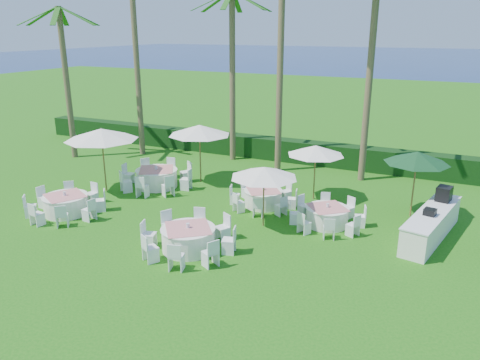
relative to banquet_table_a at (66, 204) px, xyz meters
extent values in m
plane|color=#186210|center=(5.44, -0.65, -0.41)|extent=(120.00, 120.00, 0.00)
cube|color=black|center=(5.44, 11.35, 0.19)|extent=(34.00, 1.00, 1.20)
plane|color=#07204F|center=(5.44, 101.35, -0.41)|extent=(260.00, 260.00, 0.00)
cylinder|color=white|center=(0.00, 0.00, -0.04)|extent=(1.71, 1.71, 0.74)
cylinder|color=white|center=(0.00, 0.00, 0.34)|extent=(1.78, 1.78, 0.03)
cube|color=#DC7E7C|center=(0.00, 0.00, 0.37)|extent=(1.88, 1.88, 0.01)
cylinder|color=silver|center=(0.00, 0.00, 0.45)|extent=(0.12, 0.12, 0.16)
cube|color=white|center=(1.05, 0.83, 0.03)|extent=(0.58, 0.58, 0.89)
cube|color=white|center=(0.15, 1.33, 0.03)|extent=(0.46, 0.46, 0.89)
cube|color=white|center=(-0.83, 1.05, 0.03)|extent=(0.58, 0.58, 0.89)
cube|color=white|center=(-1.33, 0.15, 0.03)|extent=(0.46, 0.46, 0.89)
cube|color=white|center=(-1.05, -0.83, 0.03)|extent=(0.58, 0.58, 0.89)
cube|color=white|center=(-0.15, -1.33, 0.03)|extent=(0.46, 0.46, 0.89)
cube|color=white|center=(0.83, -1.05, 0.03)|extent=(0.58, 0.58, 0.89)
cube|color=white|center=(1.33, -0.15, 0.03)|extent=(0.46, 0.46, 0.89)
cylinder|color=white|center=(6.17, -0.73, -0.03)|extent=(1.78, 1.78, 0.77)
cylinder|color=white|center=(6.17, -0.73, 0.37)|extent=(1.85, 1.85, 0.03)
cube|color=#DC7E7C|center=(6.17, -0.73, 0.40)|extent=(2.02, 2.02, 0.01)
cylinder|color=silver|center=(6.17, -0.73, 0.48)|extent=(0.12, 0.12, 0.16)
cube|color=white|center=(7.51, -0.36, 0.05)|extent=(0.53, 0.53, 0.93)
cube|color=white|center=(6.86, 0.48, 0.05)|extent=(0.59, 0.59, 0.93)
cube|color=white|center=(5.80, 0.61, 0.05)|extent=(0.53, 0.53, 0.93)
cube|color=white|center=(4.96, -0.04, 0.05)|extent=(0.59, 0.59, 0.93)
cube|color=white|center=(4.83, -1.10, 0.05)|extent=(0.53, 0.53, 0.93)
cube|color=white|center=(5.48, -1.94, 0.05)|extent=(0.59, 0.59, 0.93)
cube|color=white|center=(6.54, -2.07, 0.05)|extent=(0.53, 0.53, 0.93)
cube|color=white|center=(7.38, -1.42, 0.05)|extent=(0.59, 0.59, 0.93)
cylinder|color=white|center=(1.40, 4.37, 0.00)|extent=(1.89, 1.89, 0.82)
cylinder|color=white|center=(1.40, 4.37, 0.42)|extent=(1.97, 1.97, 0.03)
cube|color=#DC7E7C|center=(1.40, 4.37, 0.44)|extent=(2.10, 2.10, 0.01)
cylinder|color=silver|center=(1.40, 4.37, 0.53)|extent=(0.13, 0.13, 0.17)
cube|color=white|center=(2.86, 4.60, 0.08)|extent=(0.53, 0.53, 0.98)
cube|color=white|center=(2.27, 5.56, 0.08)|extent=(0.64, 0.64, 0.98)
cube|color=white|center=(1.17, 5.83, 0.08)|extent=(0.53, 0.53, 0.98)
cube|color=white|center=(0.21, 5.24, 0.08)|extent=(0.64, 0.64, 0.98)
cube|color=white|center=(-0.06, 4.14, 0.08)|extent=(0.53, 0.53, 0.98)
cube|color=white|center=(0.53, 3.18, 0.08)|extent=(0.64, 0.64, 0.98)
cube|color=white|center=(1.63, 2.91, 0.08)|extent=(0.53, 0.53, 0.98)
cube|color=white|center=(2.59, 3.50, 0.08)|extent=(0.64, 0.64, 0.98)
cylinder|color=white|center=(6.91, 4.15, -0.07)|extent=(1.56, 1.56, 0.68)
cylinder|color=white|center=(6.91, 4.15, 0.28)|extent=(1.63, 1.63, 0.03)
cube|color=#DC7E7C|center=(6.91, 4.15, 0.30)|extent=(1.76, 1.76, 0.01)
cylinder|color=silver|center=(6.91, 4.15, 0.39)|extent=(0.11, 0.11, 0.14)
cube|color=white|center=(8.10, 4.42, 0.00)|extent=(0.46, 0.46, 0.81)
cube|color=white|center=(7.55, 5.18, 0.00)|extent=(0.52, 0.52, 0.81)
cube|color=white|center=(6.63, 5.34, 0.00)|extent=(0.46, 0.46, 0.81)
cube|color=white|center=(5.87, 4.79, 0.00)|extent=(0.52, 0.52, 0.81)
cube|color=white|center=(5.72, 3.87, 0.00)|extent=(0.46, 0.46, 0.81)
cube|color=white|center=(6.26, 3.11, 0.00)|extent=(0.52, 0.52, 0.81)
cube|color=white|center=(7.18, 2.96, 0.00)|extent=(0.46, 0.46, 0.81)
cube|color=white|center=(7.94, 3.50, 0.00)|extent=(0.52, 0.52, 0.81)
cylinder|color=white|center=(9.88, 3.31, -0.07)|extent=(1.57, 1.57, 0.68)
cylinder|color=white|center=(9.88, 3.31, 0.28)|extent=(1.64, 1.64, 0.03)
cube|color=#DC7E7C|center=(9.88, 3.31, 0.31)|extent=(1.79, 1.79, 0.01)
cylinder|color=silver|center=(9.88, 3.31, 0.39)|extent=(0.11, 0.11, 0.15)
cube|color=white|center=(11.05, 3.69, 0.00)|extent=(0.48, 0.48, 0.82)
cube|color=white|center=(10.43, 4.41, 0.00)|extent=(0.51, 0.51, 0.82)
cube|color=white|center=(9.50, 4.48, 0.00)|extent=(0.48, 0.48, 0.82)
cube|color=white|center=(8.78, 3.87, 0.00)|extent=(0.51, 0.51, 0.82)
cube|color=white|center=(8.71, 2.93, 0.00)|extent=(0.48, 0.48, 0.82)
cube|color=white|center=(9.32, 2.22, 0.00)|extent=(0.51, 0.51, 0.82)
cube|color=white|center=(10.25, 2.14, 0.00)|extent=(0.48, 0.48, 0.82)
cube|color=white|center=(10.97, 2.75, 0.00)|extent=(0.51, 0.51, 0.82)
cylinder|color=brown|center=(-0.39, 2.89, 0.99)|extent=(0.07, 0.07, 2.81)
cone|color=white|center=(-0.39, 2.89, 2.26)|extent=(3.26, 3.26, 0.51)
sphere|color=brown|center=(-0.39, 2.89, 2.43)|extent=(0.11, 0.11, 0.11)
cylinder|color=brown|center=(7.70, 2.22, 0.71)|extent=(0.05, 0.05, 2.25)
cone|color=white|center=(7.70, 2.22, 1.72)|extent=(2.53, 2.53, 0.40)
sphere|color=brown|center=(7.70, 2.22, 1.86)|extent=(0.09, 0.09, 0.09)
cylinder|color=brown|center=(2.89, 5.93, 0.94)|extent=(0.06, 0.06, 2.71)
cone|color=white|center=(2.89, 5.93, 2.16)|extent=(2.97, 2.97, 0.49)
sphere|color=brown|center=(2.89, 5.93, 2.33)|extent=(0.11, 0.11, 0.11)
cylinder|color=brown|center=(8.60, 5.88, 0.75)|extent=(0.06, 0.06, 2.33)
cone|color=white|center=(8.60, 5.88, 1.80)|extent=(2.46, 2.46, 0.42)
sphere|color=brown|center=(8.60, 5.88, 1.94)|extent=(0.09, 0.09, 0.09)
cylinder|color=brown|center=(12.69, 5.60, 0.87)|extent=(0.06, 0.06, 2.56)
cone|color=#11401D|center=(12.69, 5.60, 2.02)|extent=(2.50, 2.50, 0.46)
sphere|color=brown|center=(12.69, 5.60, 2.18)|extent=(0.10, 0.10, 0.10)
cube|color=white|center=(13.54, 3.73, 0.08)|extent=(1.76, 4.47, 0.99)
cube|color=white|center=(13.54, 3.73, 0.60)|extent=(1.83, 4.54, 0.04)
cube|color=black|center=(13.81, 5.02, 0.89)|extent=(0.61, 0.69, 0.55)
cube|color=black|center=(13.45, 3.30, 0.73)|extent=(0.45, 0.45, 0.22)
cylinder|color=brown|center=(-2.90, 9.12, 5.53)|extent=(0.32, 0.32, 11.87)
cylinder|color=brown|center=(2.54, 10.28, 4.08)|extent=(0.32, 0.32, 8.98)
cube|color=#1C5314|center=(3.59, 9.98, 8.08)|extent=(2.20, 0.88, 1.00)
cube|color=#1C5314|center=(3.33, 11.04, 8.08)|extent=(1.78, 1.73, 1.00)
cube|color=#1C5314|center=(2.27, 11.34, 8.08)|extent=(0.80, 2.21, 1.00)
cube|color=#1C5314|center=(1.48, 10.58, 8.08)|extent=(2.20, 0.88, 1.00)
cube|color=#1C5314|center=(1.75, 9.52, 8.08)|extent=(1.78, 1.73, 1.00)
cube|color=#1C5314|center=(2.80, 9.22, 8.08)|extent=(0.80, 2.21, 1.00)
cylinder|color=brown|center=(5.64, 9.28, 5.03)|extent=(0.32, 0.32, 10.88)
cylinder|color=brown|center=(9.97, 9.52, 4.34)|extent=(0.32, 0.32, 9.50)
cylinder|color=brown|center=(-6.06, 6.86, 3.73)|extent=(0.32, 0.32, 8.28)
cube|color=#1C5314|center=(-4.97, 6.97, 7.38)|extent=(2.22, 0.49, 1.00)
cube|color=#1C5314|center=(-5.61, 7.86, 7.38)|extent=(1.17, 2.12, 1.00)
cube|color=#1C5314|center=(-6.70, 7.76, 7.38)|extent=(1.51, 1.96, 1.00)
cube|color=#1C5314|center=(-7.15, 6.76, 7.38)|extent=(2.22, 0.49, 1.00)
cube|color=#1C5314|center=(-6.51, 5.87, 7.38)|extent=(1.17, 2.12, 1.00)
cube|color=#1C5314|center=(-5.42, 5.97, 7.38)|extent=(1.51, 1.96, 1.00)
camera|label=1|loc=(13.79, -13.03, 6.78)|focal=35.00mm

